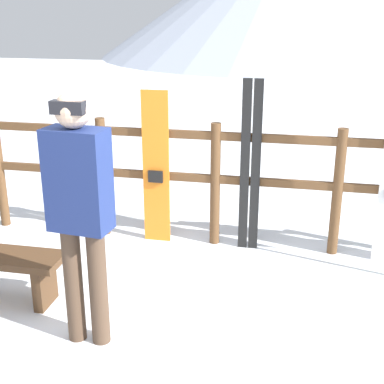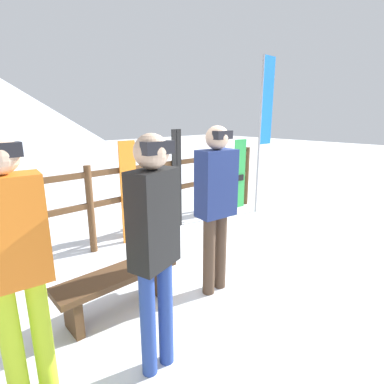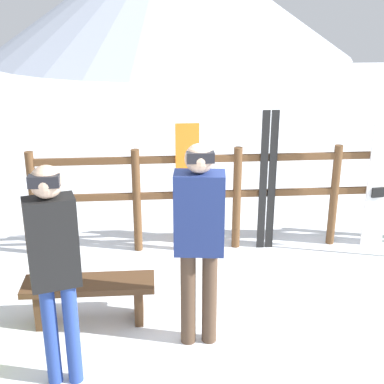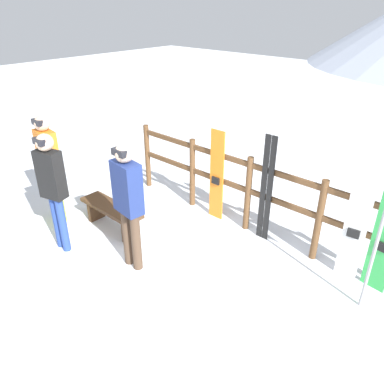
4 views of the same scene
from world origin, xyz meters
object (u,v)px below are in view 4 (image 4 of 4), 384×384
person_orange (49,161)px  snowboard_orange (217,176)px  ski_pair_black (266,190)px  snowboard_green (384,242)px  bench (112,212)px  snowboard_white (355,228)px  person_navy (128,198)px  person_black (52,183)px

person_orange → snowboard_orange: 2.71m
person_orange → ski_pair_black: (2.88, 1.88, -0.23)m
person_orange → snowboard_green: bearing=22.2°
bench → snowboard_white: snowboard_white is taller
person_orange → snowboard_white: 4.63m
bench → person_navy: 1.31m
person_black → ski_pair_black: size_ratio=1.06×
person_navy → snowboard_orange: size_ratio=1.16×
bench → snowboard_orange: bearing=54.5°
person_navy → person_orange: bearing=-178.4°
person_orange → snowboard_green: 4.97m
person_black → person_navy: bearing=21.8°
person_black → snowboard_green: bearing=30.8°
person_navy → snowboard_white: (2.32, 1.82, -0.32)m
snowboard_orange → snowboard_green: snowboard_orange is taller
person_orange → bench: bearing=25.9°
bench → person_navy: person_navy is taller
bench → ski_pair_black: bearing=36.1°
bench → snowboard_orange: size_ratio=0.77×
snowboard_orange → snowboard_white: 2.29m
ski_pair_black → snowboard_white: bearing=-0.1°
person_black → person_orange: person_orange is taller
bench → person_orange: bearing=-154.1°
person_orange → snowboard_green: size_ratio=1.26×
person_black → person_navy: person_navy is taller
person_orange → snowboard_white: size_ratio=1.19×
person_black → person_orange: (-0.79, 0.39, -0.01)m
ski_pair_black → person_navy: bearing=-118.1°
person_navy → bench: bearing=158.6°
person_orange → snowboard_orange: person_orange is taller
bench → person_black: size_ratio=0.67×
person_orange → ski_pair_black: person_orange is taller
snowboard_orange → snowboard_white: size_ratio=1.02×
person_navy → snowboard_white: size_ratio=1.19×
person_navy → ski_pair_black: 2.08m
person_black → person_orange: bearing=153.7°
person_black → snowboard_orange: (1.14, 2.26, -0.32)m
snowboard_green → snowboard_orange: bearing=180.0°
snowboard_green → ski_pair_black: bearing=179.9°
person_black → snowboard_white: (3.43, 2.26, -0.34)m
bench → person_navy: size_ratio=0.66×
snowboard_white → snowboard_green: (0.36, -0.00, -0.04)m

